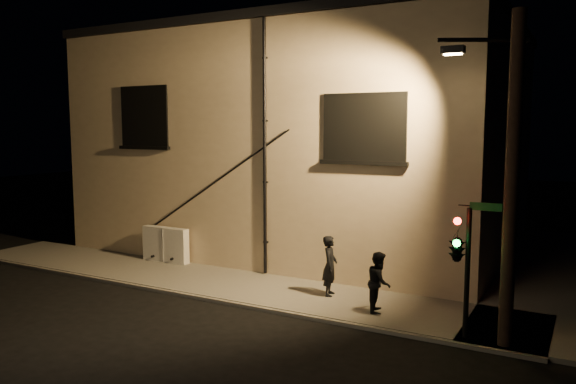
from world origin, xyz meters
The scene contains 8 objects.
ground centered at (0.00, 0.00, 0.00)m, with size 90.00×90.00×0.00m, color black.
sidewalk centered at (1.22, 4.39, 0.06)m, with size 21.00×16.00×0.12m.
building centered at (-3.00, 8.99, 4.40)m, with size 16.20×12.23×8.80m.
utility_cabinet centered at (-5.90, 2.70, 0.75)m, with size 1.92×0.32×1.26m, color white.
pedestrian_a centered at (1.07, 1.79, 1.00)m, with size 0.64×0.42×1.76m, color black.
pedestrian_b centered at (2.82, 1.08, 0.93)m, with size 0.78×0.61×1.61m, color black.
traffic_signal centered at (5.01, 0.19, 2.25)m, with size 1.21×1.87×3.18m.
streetlamp_pole centered at (6.00, 0.30, 3.95)m, with size 2.03×1.40×7.47m.
Camera 1 is at (7.64, -12.74, 4.98)m, focal length 35.00 mm.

